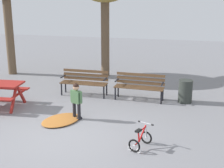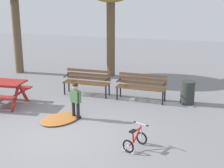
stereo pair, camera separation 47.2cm
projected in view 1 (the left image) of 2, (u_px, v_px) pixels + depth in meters
ground at (61, 137)px, 7.77m from camera, size 36.00×36.00×0.00m
park_bench_far_left at (85, 80)px, 10.92m from camera, size 1.60×0.46×0.85m
park_bench_left at (140, 85)px, 10.42m from camera, size 1.62×0.51×0.85m
child_standing at (76, 98)px, 8.76m from camera, size 0.38×0.23×1.02m
kids_bicycle at (140, 139)px, 7.20m from camera, size 0.52×0.63×0.54m
leaf_pile at (61, 120)px, 8.76m from camera, size 1.23×1.43×0.07m
trash_bin at (185, 91)px, 10.20m from camera, size 0.44×0.44×0.73m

